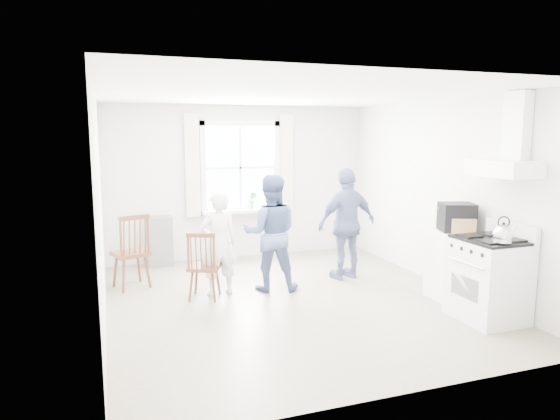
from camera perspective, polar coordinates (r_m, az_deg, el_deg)
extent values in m
cube|color=gray|center=(6.53, 1.25, -10.36)|extent=(4.62, 5.12, 0.02)
cube|color=beige|center=(8.61, -4.62, 3.20)|extent=(4.62, 0.04, 2.64)
cube|color=beige|center=(4.00, 14.10, -3.44)|extent=(4.62, 0.04, 2.64)
cube|color=beige|center=(5.83, -20.08, 0.07)|extent=(0.04, 5.12, 2.64)
cube|color=beige|center=(7.33, 18.16, 1.83)|extent=(0.04, 5.12, 2.64)
cube|color=white|center=(6.19, 1.33, 13.23)|extent=(4.62, 5.12, 0.02)
cube|color=white|center=(8.56, -4.58, 4.85)|extent=(1.20, 0.02, 1.40)
cube|color=white|center=(8.51, -4.59, 9.85)|extent=(1.38, 0.09, 0.09)
cube|color=white|center=(8.61, -4.47, -0.11)|extent=(1.38, 0.09, 0.09)
cube|color=white|center=(8.39, -8.80, 4.70)|extent=(0.09, 0.09, 1.58)
cube|color=white|center=(8.72, -0.41, 4.95)|extent=(0.09, 0.09, 1.58)
cube|color=white|center=(8.54, -4.34, -0.09)|extent=(1.38, 0.24, 0.06)
cube|color=beige|center=(8.34, -9.98, 4.99)|extent=(0.24, 0.05, 1.70)
cube|color=beige|center=(8.76, 0.71, 5.29)|extent=(0.24, 0.05, 1.70)
cube|color=white|center=(6.10, 24.17, 4.36)|extent=(0.45, 0.76, 0.18)
cube|color=white|center=(6.20, 25.47, 8.69)|extent=(0.14, 0.30, 0.76)
cube|color=slate|center=(8.32, -13.59, -3.48)|extent=(0.40, 0.30, 0.80)
cube|color=silver|center=(6.24, 22.66, -7.43)|extent=(0.65, 0.76, 0.92)
cube|color=black|center=(6.13, 22.92, -3.16)|extent=(0.61, 0.72, 0.03)
cube|color=silver|center=(6.31, 24.96, -2.17)|extent=(0.06, 0.76, 0.20)
cylinder|color=silver|center=(5.96, 20.31, -5.66)|extent=(0.02, 0.61, 0.02)
sphere|color=silver|center=(5.87, 24.12, -2.52)|extent=(0.22, 0.22, 0.22)
cylinder|color=silver|center=(5.88, 24.08, -3.14)|extent=(0.19, 0.19, 0.04)
torus|color=black|center=(5.85, 24.20, -1.28)|extent=(0.13, 0.07, 0.14)
cube|color=white|center=(6.80, 19.19, -6.02)|extent=(0.50, 0.55, 0.90)
cube|color=black|center=(6.69, 19.50, -1.49)|extent=(0.50, 0.47, 0.19)
cube|color=black|center=(6.67, 19.58, 0.02)|extent=(0.50, 0.47, 0.17)
cube|color=#A88551|center=(6.60, 20.07, -1.67)|extent=(0.35, 0.30, 0.19)
cube|color=#4D2818|center=(7.23, -16.70, -4.80)|extent=(0.56, 0.54, 0.05)
cube|color=#4D2818|center=(7.00, -16.24, -2.82)|extent=(0.42, 0.19, 0.57)
cylinder|color=#4D2818|center=(7.29, -16.61, -6.71)|extent=(0.04, 0.04, 0.46)
cube|color=#4D2818|center=(6.57, -8.65, -6.49)|extent=(0.50, 0.49, 0.05)
cube|color=#4D2818|center=(6.36, -9.04, -4.73)|extent=(0.36, 0.20, 0.49)
cylinder|color=#4D2818|center=(6.63, -8.60, -8.28)|extent=(0.03, 0.03, 0.39)
imported|color=silver|center=(6.62, -7.06, -3.85)|extent=(0.55, 0.55, 1.38)
imported|color=#475685|center=(6.76, -1.09, -2.64)|extent=(0.95, 0.95, 1.58)
imported|color=navy|center=(7.36, 7.65, -1.56)|extent=(1.10, 1.10, 1.64)
imported|color=#316E39|center=(8.54, -3.20, 1.12)|extent=(0.21, 0.21, 0.29)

